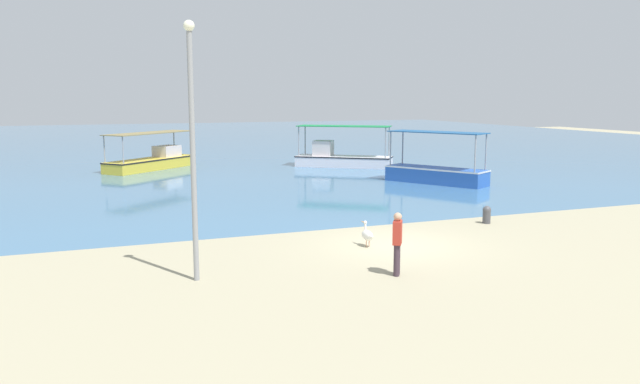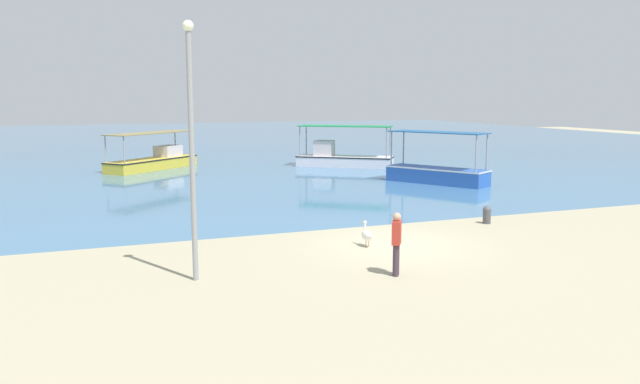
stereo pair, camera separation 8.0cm
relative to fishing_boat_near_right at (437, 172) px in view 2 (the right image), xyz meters
The scene contains 9 objects.
ground 14.83m from the fishing_boat_near_right, 126.03° to the right, with size 120.00×120.00×0.00m, color tan.
harbor_water 37.06m from the fishing_boat_near_right, 103.60° to the left, with size 110.00×90.00×0.00m, color teal.
fishing_boat_near_right is the anchor object (origin of this frame).
fishing_boat_far_right 9.37m from the fishing_boat_near_right, 100.69° to the left, with size 6.25×5.21×2.74m.
fishing_boat_far_left 18.40m from the fishing_boat_near_right, 137.95° to the left, with size 6.34×5.96×2.38m.
pelican 15.24m from the fishing_boat_near_right, 129.41° to the right, with size 0.30×0.80×0.80m.
lamp_post 20.67m from the fishing_boat_near_right, 138.65° to the right, with size 0.28×0.28×6.53m.
mooring_bollard 10.85m from the fishing_boat_near_right, 111.49° to the right, with size 0.31×0.31×0.66m.
fisherman_standing 18.16m from the fishing_boat_near_right, 124.59° to the right, with size 0.40×0.46×1.69m.
Camera 2 is at (-9.14, -17.21, 4.71)m, focal length 35.00 mm.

